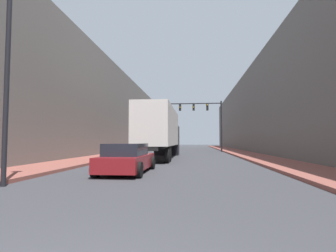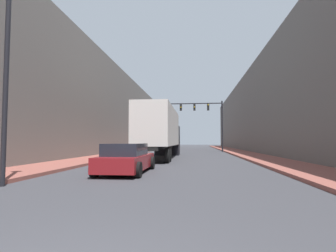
# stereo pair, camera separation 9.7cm
# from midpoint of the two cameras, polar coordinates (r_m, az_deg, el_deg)

# --- Properties ---
(sidewalk_right) EXTENTS (2.99, 80.00, 0.15)m
(sidewalk_right) POSITION_cam_midpoint_polar(r_m,az_deg,el_deg) (32.20, 15.50, -5.59)
(sidewalk_right) COLOR brown
(sidewalk_right) RESTS_ON ground
(sidewalk_left) EXTENTS (2.99, 80.00, 0.15)m
(sidewalk_left) POSITION_cam_midpoint_polar(r_m,az_deg,el_deg) (32.69, -7.71, -5.65)
(sidewalk_left) COLOR brown
(sidewalk_left) RESTS_ON ground
(building_right) EXTENTS (6.00, 80.00, 10.57)m
(building_right) POSITION_cam_midpoint_polar(r_m,az_deg,el_deg) (33.42, 23.00, 3.59)
(building_right) COLOR #66605B
(building_right) RESTS_ON ground
(building_left) EXTENTS (6.00, 80.00, 10.56)m
(building_left) POSITION_cam_midpoint_polar(r_m,az_deg,el_deg) (34.23, -14.98, 3.28)
(building_left) COLOR #66605B
(building_left) RESTS_ON ground
(semi_truck) EXTENTS (2.43, 12.42, 4.01)m
(semi_truck) POSITION_cam_midpoint_polar(r_m,az_deg,el_deg) (22.17, -1.36, -1.11)
(semi_truck) COLOR silver
(semi_truck) RESTS_ON ground
(sedan_car) EXTENTS (2.01, 4.53, 1.33)m
(sedan_car) POSITION_cam_midpoint_polar(r_m,az_deg,el_deg) (12.17, -8.78, -7.05)
(sedan_car) COLOR maroon
(sedan_car) RESTS_ON ground
(traffic_signal_gantry) EXTENTS (7.51, 0.35, 6.84)m
(traffic_signal_gantry) POSITION_cam_midpoint_polar(r_m,az_deg,el_deg) (35.83, 8.60, 2.33)
(traffic_signal_gantry) COLOR black
(traffic_signal_gantry) RESTS_ON ground
(street_lamp) EXTENTS (0.44, 0.44, 6.97)m
(street_lamp) POSITION_cam_midpoint_polar(r_m,az_deg,el_deg) (10.38, -31.40, 14.09)
(street_lamp) COLOR black
(street_lamp) RESTS_ON ground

